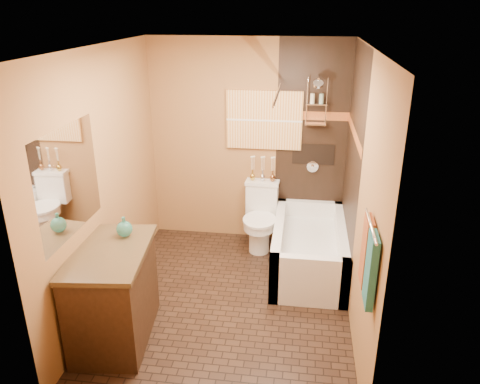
% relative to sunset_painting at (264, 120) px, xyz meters
% --- Properties ---
extents(floor, '(3.00, 3.00, 0.00)m').
position_rel_sunset_painting_xyz_m(floor, '(-0.20, -1.48, -1.55)').
color(floor, black).
rests_on(floor, ground).
extents(wall_left, '(0.02, 3.00, 2.50)m').
position_rel_sunset_painting_xyz_m(wall_left, '(-1.40, -1.48, -0.30)').
color(wall_left, olive).
rests_on(wall_left, floor).
extents(wall_right, '(0.02, 3.00, 2.50)m').
position_rel_sunset_painting_xyz_m(wall_right, '(1.00, -1.48, -0.30)').
color(wall_right, olive).
rests_on(wall_right, floor).
extents(wall_back, '(2.40, 0.02, 2.50)m').
position_rel_sunset_painting_xyz_m(wall_back, '(-0.20, 0.02, -0.30)').
color(wall_back, olive).
rests_on(wall_back, floor).
extents(wall_front, '(2.40, 0.02, 2.50)m').
position_rel_sunset_painting_xyz_m(wall_front, '(-0.20, -2.98, -0.30)').
color(wall_front, olive).
rests_on(wall_front, floor).
extents(ceiling, '(3.00, 3.00, 0.00)m').
position_rel_sunset_painting_xyz_m(ceiling, '(-0.20, -1.48, 0.95)').
color(ceiling, silver).
rests_on(ceiling, wall_back).
extents(alcove_tile_back, '(0.85, 0.01, 2.50)m').
position_rel_sunset_painting_xyz_m(alcove_tile_back, '(0.57, 0.01, -0.30)').
color(alcove_tile_back, black).
rests_on(alcove_tile_back, wall_back).
extents(alcove_tile_right, '(0.01, 1.50, 2.50)m').
position_rel_sunset_painting_xyz_m(alcove_tile_right, '(0.99, -0.73, -0.30)').
color(alcove_tile_right, black).
rests_on(alcove_tile_right, wall_right).
extents(mosaic_band_back, '(0.85, 0.01, 0.10)m').
position_rel_sunset_painting_xyz_m(mosaic_band_back, '(0.57, 0.00, 0.07)').
color(mosaic_band_back, '#9C3A1C').
rests_on(mosaic_band_back, alcove_tile_back).
extents(mosaic_band_right, '(0.01, 1.50, 0.10)m').
position_rel_sunset_painting_xyz_m(mosaic_band_right, '(0.98, -0.73, 0.07)').
color(mosaic_band_right, '#9C3A1C').
rests_on(mosaic_band_right, alcove_tile_right).
extents(alcove_niche, '(0.50, 0.01, 0.25)m').
position_rel_sunset_painting_xyz_m(alcove_niche, '(0.60, 0.01, -0.40)').
color(alcove_niche, black).
rests_on(alcove_niche, alcove_tile_back).
extents(shower_fixtures, '(0.24, 0.33, 1.16)m').
position_rel_sunset_painting_xyz_m(shower_fixtures, '(0.60, -0.10, 0.12)').
color(shower_fixtures, silver).
rests_on(shower_fixtures, floor).
extents(curtain_rod, '(0.03, 1.55, 0.03)m').
position_rel_sunset_painting_xyz_m(curtain_rod, '(0.20, -0.73, 0.47)').
color(curtain_rod, silver).
rests_on(curtain_rod, wall_back).
extents(towel_bar, '(0.02, 0.55, 0.02)m').
position_rel_sunset_painting_xyz_m(towel_bar, '(0.95, -2.53, -0.10)').
color(towel_bar, silver).
rests_on(towel_bar, wall_right).
extents(towel_teal, '(0.05, 0.22, 0.52)m').
position_rel_sunset_painting_xyz_m(towel_teal, '(0.96, -2.66, -0.37)').
color(towel_teal, '#1C5D5D').
rests_on(towel_teal, towel_bar).
extents(towel_rust, '(0.05, 0.22, 0.52)m').
position_rel_sunset_painting_xyz_m(towel_rust, '(0.96, -2.40, -0.37)').
color(towel_rust, '#8D3A19').
rests_on(towel_rust, towel_bar).
extents(sunset_painting, '(0.90, 0.04, 0.70)m').
position_rel_sunset_painting_xyz_m(sunset_painting, '(0.00, 0.00, 0.00)').
color(sunset_painting, orange).
rests_on(sunset_painting, wall_back).
extents(vanity_mirror, '(0.01, 1.00, 0.90)m').
position_rel_sunset_painting_xyz_m(vanity_mirror, '(-1.39, -2.15, -0.05)').
color(vanity_mirror, white).
rests_on(vanity_mirror, wall_left).
extents(bathtub, '(0.80, 1.50, 0.55)m').
position_rel_sunset_painting_xyz_m(bathtub, '(0.60, -0.73, -1.33)').
color(bathtub, white).
rests_on(bathtub, floor).
extents(toilet, '(0.42, 0.62, 0.81)m').
position_rel_sunset_painting_xyz_m(toilet, '(-0.00, -0.27, -1.14)').
color(toilet, white).
rests_on(toilet, floor).
extents(vanity, '(0.72, 1.07, 0.89)m').
position_rel_sunset_painting_xyz_m(vanity, '(-1.12, -2.15, -1.10)').
color(vanity, black).
rests_on(vanity, floor).
extents(teal_bottle, '(0.18, 0.18, 0.23)m').
position_rel_sunset_painting_xyz_m(teal_bottle, '(-1.07, -1.88, -0.56)').
color(teal_bottle, '#2A7F6D').
rests_on(teal_bottle, vanity).
extents(bud_vases, '(0.31, 0.07, 0.31)m').
position_rel_sunset_painting_xyz_m(bud_vases, '(-0.00, -0.09, -0.57)').
color(bud_vases, gold).
rests_on(bud_vases, toilet).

